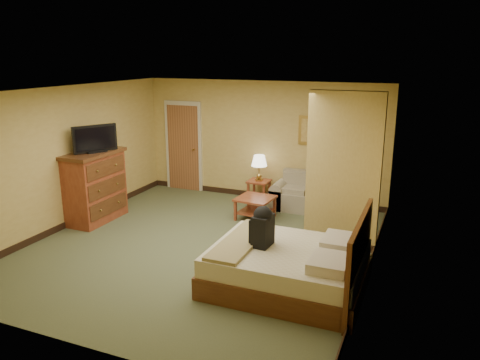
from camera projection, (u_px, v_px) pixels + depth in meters
The scene contains 17 objects.
floor at pixel (201, 246), 7.91m from camera, with size 6.00×6.00×0.00m, color #4F5738.
ceiling at pixel (197, 91), 7.23m from camera, with size 6.00×6.00×0.00m, color white.
back_wall at pixel (262, 141), 10.25m from camera, with size 5.50×0.02×2.60m, color tan.
left_wall at pixel (66, 158), 8.58m from camera, with size 0.02×6.00×2.60m, color tan.
right_wall at pixel (374, 191), 6.56m from camera, with size 0.02×6.00×2.60m, color tan.
partition at pixel (343, 172), 7.60m from camera, with size 1.20×0.15×2.60m, color tan.
door at pixel (184, 147), 11.00m from camera, with size 0.94×0.16×2.10m.
baseboard at pixel (261, 195), 10.56m from camera, with size 5.50×0.02×0.12m, color black.
loveseat at pixel (310, 198), 9.69m from camera, with size 1.55×0.72×0.78m.
side_table at pixel (259, 188), 10.17m from camera, with size 0.45×0.45×0.50m.
table_lamp at pixel (259, 161), 10.01m from camera, with size 0.34×0.34×0.56m.
coffee_table at pixel (255, 203), 9.17m from camera, with size 0.73×0.73×0.43m.
wall_picture at pixel (317, 131), 9.70m from camera, with size 0.79×0.04×0.61m.
dresser at pixel (95, 186), 8.99m from camera, with size 0.67×1.28×1.36m.
tv at pixel (95, 139), 8.71m from camera, with size 0.46×0.77×0.51m.
bed at pixel (292, 267), 6.45m from camera, with size 2.10×1.78×1.15m.
backpack at pixel (263, 225), 6.45m from camera, with size 0.27×0.35×0.58m.
Camera 1 is at (3.41, -6.53, 3.17)m, focal length 35.00 mm.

